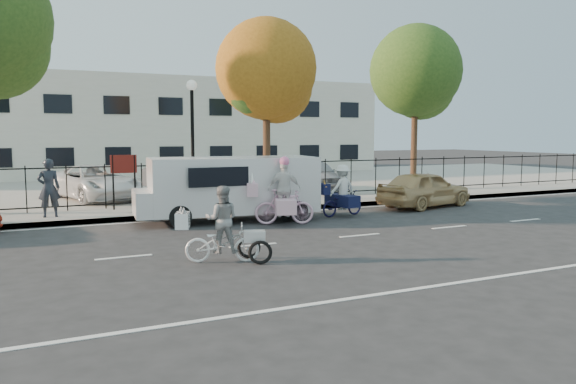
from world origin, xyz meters
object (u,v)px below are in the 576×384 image
bull_bike (342,196)px  pedestrian (49,188)px  lot_car_b (96,182)px  unicorn_bike (283,199)px  white_van (230,186)px  lamppost (192,120)px  lot_car_d (314,175)px  gold_sedan (424,189)px  lot_car_c (180,177)px  zebra_trike (222,233)px

bull_bike → pedestrian: pedestrian is taller
lot_car_b → bull_bike: bearing=-60.9°
unicorn_bike → white_van: size_ratio=0.36×
lamppost → white_van: size_ratio=0.77×
lamppost → bull_bike: bearing=-43.1°
white_van → lot_car_d: size_ratio=1.39×
lot_car_d → bull_bike: bearing=-110.1°
gold_sedan → lot_car_c: lot_car_c is taller
white_van → gold_sedan: bearing=6.4°
lamppost → gold_sedan: 8.61m
unicorn_bike → white_van: bearing=61.1°
white_van → lot_car_b: bearing=123.3°
white_van → lot_car_b: white_van is taller
unicorn_bike → lot_car_d: bearing=-14.6°
unicorn_bike → gold_sedan: bearing=-58.7°
zebra_trike → gold_sedan: zebra_trike is taller
lot_car_c → lot_car_b: bearing=176.9°
unicorn_bike → lot_car_b: bearing=49.3°
bull_bike → pedestrian: (-8.54, 2.74, 0.37)m
bull_bike → lot_car_c: (-3.26, 7.73, 0.16)m
bull_bike → lot_car_b: size_ratio=0.39×
lamppost → lot_car_b: (-2.88, 3.26, -2.31)m
lamppost → zebra_trike: 8.68m
bull_bike → pedestrian: bearing=62.5°
zebra_trike → lot_car_c: size_ratio=0.45×
lot_car_c → lot_car_d: bearing=-31.0°
zebra_trike → pedestrian: size_ratio=1.05×
white_van → lot_car_d: (5.92, 5.73, -0.23)m
bull_bike → lot_car_d: (2.36, 6.33, 0.17)m
lot_car_c → lot_car_d: size_ratio=1.01×
unicorn_bike → lot_car_d: (4.76, 7.04, 0.10)m
white_van → lot_car_c: 7.13m
lot_car_c → lamppost: bearing=-115.3°
unicorn_bike → white_van: 1.78m
zebra_trike → lot_car_c: bearing=9.7°
unicorn_bike → lot_car_c: size_ratio=0.49×
bull_bike → lot_car_b: 9.62m
zebra_trike → gold_sedan: (9.41, 5.13, 0.04)m
pedestrian → lot_car_c: pedestrian is taller
lot_car_d → lot_car_b: bearing=177.0°
gold_sedan → pedestrian: bearing=67.5°
zebra_trike → unicorn_bike: 4.97m
lamppost → zebra_trike: (-1.72, -8.13, -2.50)m
unicorn_bike → pedestrian: size_ratio=1.15×
white_van → lot_car_c: white_van is taller
lamppost → lot_car_b: lamppost is taller
lamppost → white_van: lamppost is taller
lamppost → lot_car_c: (0.60, 4.12, -2.29)m
lot_car_d → unicorn_bike: bearing=-123.7°
bull_bike → lot_car_c: size_ratio=0.45×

